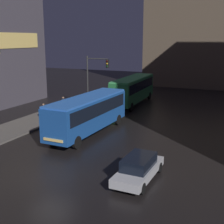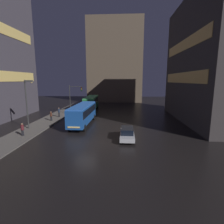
{
  "view_description": "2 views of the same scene",
  "coord_description": "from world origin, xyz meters",
  "views": [
    {
      "loc": [
        10.5,
        -14.27,
        8.12
      ],
      "look_at": [
        -0.01,
        8.88,
        2.12
      ],
      "focal_mm": 50.0,
      "sensor_mm": 36.0,
      "label": 1
    },
    {
      "loc": [
        4.25,
        -19.04,
        7.24
      ],
      "look_at": [
        2.65,
        8.4,
        2.23
      ],
      "focal_mm": 28.0,
      "sensor_mm": 36.0,
      "label": 2
    }
  ],
  "objects": [
    {
      "name": "ground_plane",
      "position": [
        0.0,
        0.0,
        0.0
      ],
      "size": [
        120.0,
        120.0,
        0.0
      ],
      "primitive_type": "plane",
      "color": "black"
    },
    {
      "name": "pedestrian_near",
      "position": [
        -8.04,
        13.74,
        1.26
      ],
      "size": [
        0.55,
        0.55,
        1.85
      ],
      "rotation": [
        0.0,
        0.0,
        5.71
      ],
      "color": "black",
      "rests_on": "sidewalk_left"
    },
    {
      "name": "building_far_backdrop",
      "position": [
        1.65,
        43.83,
        13.44
      ],
      "size": [
        18.07,
        12.0,
        26.88
      ],
      "color": "brown",
      "rests_on": "ground"
    },
    {
      "name": "pedestrian_far",
      "position": [
        -8.31,
        10.58,
        1.15
      ],
      "size": [
        0.5,
        0.5,
        1.67
      ],
      "rotation": [
        0.0,
        0.0,
        4.97
      ],
      "color": "black",
      "rests_on": "sidewalk_left"
    },
    {
      "name": "sidewalk_left",
      "position": [
        -9.0,
        10.0,
        0.07
      ],
      "size": [
        4.0,
        48.0,
        0.15
      ],
      "color": "#56514C",
      "rests_on": "ground"
    },
    {
      "name": "bus_far",
      "position": [
        -3.14,
        22.15,
        2.09
      ],
      "size": [
        2.8,
        10.68,
        3.39
      ],
      "rotation": [
        0.0,
        0.0,
        3.18
      ],
      "color": "#236B38",
      "rests_on": "ground"
    },
    {
      "name": "traffic_light_main",
      "position": [
        -5.77,
        16.81,
        4.18
      ],
      "size": [
        2.76,
        0.35,
        6.25
      ],
      "color": "#2D2D2D",
      "rests_on": "ground"
    },
    {
      "name": "bus_near",
      "position": [
        -2.17,
        8.7,
        2.03
      ],
      "size": [
        2.67,
        10.38,
        3.29
      ],
      "rotation": [
        0.0,
        0.0,
        3.12
      ],
      "color": "#194793",
      "rests_on": "ground"
    },
    {
      "name": "car_taxi",
      "position": [
        4.91,
        1.83,
        0.75
      ],
      "size": [
        1.82,
        4.53,
        1.47
      ],
      "rotation": [
        0.0,
        0.0,
        3.13
      ],
      "color": "#B7B7BC",
      "rests_on": "ground"
    }
  ]
}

